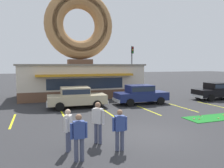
{
  "coord_description": "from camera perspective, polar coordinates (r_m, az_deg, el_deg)",
  "views": [
    {
      "loc": [
        -4.99,
        -8.86,
        3.3
      ],
      "look_at": [
        -0.11,
        5.0,
        2.0
      ],
      "focal_mm": 35.0,
      "sensor_mm": 36.0,
      "label": 1
    }
  ],
  "objects": [
    {
      "name": "ground_plane",
      "position": [
        10.69,
        9.75,
        -13.0
      ],
      "size": [
        160.0,
        160.0,
        0.0
      ],
      "primitive_type": "plane",
      "color": "#2D2D30"
    },
    {
      "name": "donut_shop_building",
      "position": [
        23.24,
        -8.37,
        6.09
      ],
      "size": [
        12.3,
        6.75,
        10.96
      ],
      "color": "brown",
      "rests_on": "ground"
    },
    {
      "name": "putting_mat",
      "position": [
        15.17,
        25.26,
        -7.94
      ],
      "size": [
        3.89,
        1.5,
        0.03
      ],
      "primitive_type": "cube",
      "color": "#197523",
      "rests_on": "ground"
    },
    {
      "name": "mini_donut_near_right",
      "position": [
        16.1,
        27.15,
        -7.16
      ],
      "size": [
        0.13,
        0.13,
        0.04
      ],
      "primitive_type": "torus",
      "color": "#D17F47",
      "rests_on": "putting_mat"
    },
    {
      "name": "mini_donut_mid_centre",
      "position": [
        14.29,
        21.85,
        -8.47
      ],
      "size": [
        0.13,
        0.13,
        0.04
      ],
      "primitive_type": "torus",
      "color": "#A5724C",
      "rests_on": "putting_mat"
    },
    {
      "name": "mini_donut_mid_right",
      "position": [
        14.2,
        20.61,
        -8.52
      ],
      "size": [
        0.13,
        0.13,
        0.04
      ],
      "primitive_type": "torus",
      "color": "#D8667F",
      "rests_on": "putting_mat"
    },
    {
      "name": "mini_donut_far_left",
      "position": [
        15.22,
        22.1,
        -7.66
      ],
      "size": [
        0.13,
        0.13,
        0.04
      ],
      "primitive_type": "torus",
      "color": "#A5724C",
      "rests_on": "putting_mat"
    },
    {
      "name": "mini_donut_far_centre",
      "position": [
        14.97,
        26.04,
        -8.01
      ],
      "size": [
        0.13,
        0.13,
        0.04
      ],
      "primitive_type": "torus",
      "color": "#E5C666",
      "rests_on": "putting_mat"
    },
    {
      "name": "golf_ball",
      "position": [
        14.86,
        22.42,
        -7.97
      ],
      "size": [
        0.04,
        0.04,
        0.04
      ],
      "primitive_type": "sphere",
      "color": "white",
      "rests_on": "putting_mat"
    },
    {
      "name": "car_navy",
      "position": [
        18.53,
        7.48,
        -2.51
      ],
      "size": [
        4.6,
        2.06,
        1.6
      ],
      "color": "navy",
      "rests_on": "ground"
    },
    {
      "name": "car_black",
      "position": [
        23.04,
        25.68,
        -1.49
      ],
      "size": [
        4.61,
        2.08,
        1.6
      ],
      "color": "black",
      "rests_on": "ground"
    },
    {
      "name": "car_champagne",
      "position": [
        16.92,
        -9.28,
        -3.26
      ],
      "size": [
        4.61,
        2.09,
        1.6
      ],
      "color": "#BCAD89",
      "rests_on": "ground"
    },
    {
      "name": "pedestrian_blue_sweater_man",
      "position": [
        9.24,
        -3.7,
        -9.5
      ],
      "size": [
        0.43,
        0.47,
        1.76
      ],
      "color": "#474C66",
      "rests_on": "ground"
    },
    {
      "name": "pedestrian_hooded_kid",
      "position": [
        8.52,
        2.03,
        -11.44
      ],
      "size": [
        0.6,
        0.26,
        1.6
      ],
      "color": "#474C66",
      "rests_on": "ground"
    },
    {
      "name": "pedestrian_leather_jacket_man",
      "position": [
        8.64,
        -11.38,
        -11.19
      ],
      "size": [
        0.37,
        0.56,
        1.63
      ],
      "color": "#474C66",
      "rests_on": "ground"
    },
    {
      "name": "pedestrian_clipboard_woman",
      "position": [
        7.7,
        -8.64,
        -13.1
      ],
      "size": [
        0.6,
        0.24,
        1.65
      ],
      "color": "#474C66",
      "rests_on": "ground"
    },
    {
      "name": "trash_bin",
      "position": [
        22.63,
        5.52,
        -2.07
      ],
      "size": [
        0.57,
        0.57,
        0.97
      ],
      "color": "#51565B",
      "rests_on": "ground"
    },
    {
      "name": "traffic_light_pole",
      "position": [
        29.6,
        5.25,
        5.83
      ],
      "size": [
        0.28,
        0.47,
        5.8
      ],
      "color": "#595B60",
      "rests_on": "ground"
    },
    {
      "name": "parking_stripe_far_left",
      "position": [
        14.31,
        -24.51,
        -8.73
      ],
      "size": [
        0.12,
        3.6,
        0.01
      ],
      "primitive_type": "cube",
      "color": "yellow",
      "rests_on": "ground"
    },
    {
      "name": "parking_stripe_left",
      "position": [
        14.34,
        -12.36,
        -8.35
      ],
      "size": [
        0.12,
        3.6,
        0.01
      ],
      "primitive_type": "cube",
      "color": "yellow",
      "rests_on": "ground"
    },
    {
      "name": "parking_stripe_mid_left",
      "position": [
        14.99,
        -0.8,
        -7.65
      ],
      "size": [
        0.12,
        3.6,
        0.01
      ],
      "primitive_type": "cube",
      "color": "yellow",
      "rests_on": "ground"
    },
    {
      "name": "parking_stripe_centre",
      "position": [
        16.18,
        9.39,
        -6.77
      ],
      "size": [
        0.12,
        3.6,
        0.01
      ],
      "primitive_type": "cube",
      "color": "yellow",
      "rests_on": "ground"
    },
    {
      "name": "parking_stripe_mid_right",
      "position": [
        17.8,
        17.93,
        -5.87
      ],
      "size": [
        0.12,
        3.6,
        0.01
      ],
      "primitive_type": "cube",
      "color": "yellow",
      "rests_on": "ground"
    },
    {
      "name": "parking_stripe_right",
      "position": [
        19.74,
        24.9,
        -5.03
      ],
      "size": [
        0.12,
        3.6,
        0.01
      ],
      "primitive_type": "cube",
      "color": "yellow",
      "rests_on": "ground"
    }
  ]
}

